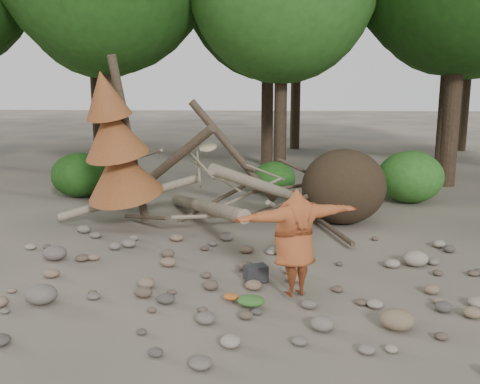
{
  "coord_description": "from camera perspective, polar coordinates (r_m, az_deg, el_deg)",
  "views": [
    {
      "loc": [
        0.69,
        -9.52,
        3.69
      ],
      "look_at": [
        0.05,
        1.5,
        1.4
      ],
      "focal_mm": 40.0,
      "sensor_mm": 36.0,
      "label": 1
    }
  ],
  "objects": [
    {
      "name": "cloth_orange",
      "position": [
        9.28,
        -0.92,
        -11.38
      ],
      "size": [
        0.27,
        0.22,
        0.1
      ],
      "primitive_type": "ellipsoid",
      "color": "#AD521D",
      "rests_on": "ground"
    },
    {
      "name": "deadfall_pile",
      "position": [
        14.09,
        8.7,
        0.37
      ],
      "size": [
        8.55,
        5.24,
        3.3
      ],
      "color": "#332619",
      "rests_on": "ground"
    },
    {
      "name": "boulder_front_right",
      "position": [
        8.65,
        16.45,
        -12.91
      ],
      "size": [
        0.52,
        0.47,
        0.31
      ],
      "primitive_type": "ellipsoid",
      "color": "#78634B",
      "rests_on": "ground"
    },
    {
      "name": "backpack",
      "position": [
        10.08,
        1.69,
        -8.92
      ],
      "size": [
        0.49,
        0.42,
        0.27
      ],
      "primitive_type": "cube",
      "rotation": [
        0.0,
        0.0,
        0.41
      ],
      "color": "black",
      "rests_on": "ground"
    },
    {
      "name": "dead_conifer",
      "position": [
        13.54,
        -13.05,
        4.72
      ],
      "size": [
        2.06,
        2.16,
        4.35
      ],
      "color": "#4C3F30",
      "rests_on": "ground"
    },
    {
      "name": "boulder_mid_left",
      "position": [
        11.96,
        -19.16,
        -6.17
      ],
      "size": [
        0.51,
        0.46,
        0.3
      ],
      "primitive_type": "ellipsoid",
      "color": "#5D544E",
      "rests_on": "ground"
    },
    {
      "name": "cloth_green",
      "position": [
        9.03,
        1.17,
        -11.81
      ],
      "size": [
        0.46,
        0.38,
        0.17
      ],
      "primitive_type": "ellipsoid",
      "color": "#315D25",
      "rests_on": "ground"
    },
    {
      "name": "bush_right",
      "position": [
        17.32,
        17.71,
        1.55
      ],
      "size": [
        2.0,
        2.0,
        1.6
      ],
      "primitive_type": "ellipsoid",
      "color": "#2E6B21",
      "rests_on": "ground"
    },
    {
      "name": "boulder_mid_right",
      "position": [
        11.52,
        18.2,
        -6.75
      ],
      "size": [
        0.52,
        0.47,
        0.31
      ],
      "primitive_type": "ellipsoid",
      "color": "gray",
      "rests_on": "ground"
    },
    {
      "name": "ground",
      "position": [
        10.24,
        -0.76,
        -9.41
      ],
      "size": [
        120.0,
        120.0,
        0.0
      ],
      "primitive_type": "plane",
      "color": "#514C44",
      "rests_on": "ground"
    },
    {
      "name": "bush_mid",
      "position": [
        17.6,
        3.65,
        1.45
      ],
      "size": [
        1.4,
        1.4,
        1.12
      ],
      "primitive_type": "ellipsoid",
      "color": "#255A1A",
      "rests_on": "ground"
    },
    {
      "name": "bush_left",
      "position": [
        18.08,
        -16.73,
        1.76
      ],
      "size": [
        1.8,
        1.8,
        1.44
      ],
      "primitive_type": "ellipsoid",
      "color": "#1B4713",
      "rests_on": "ground"
    },
    {
      "name": "frisbee_thrower",
      "position": [
        9.15,
        5.84,
        -5.37
      ],
      "size": [
        2.83,
        1.52,
        2.58
      ],
      "color": "#954521",
      "rests_on": "ground"
    },
    {
      "name": "boulder_front_left",
      "position": [
        9.78,
        -20.46,
        -10.19
      ],
      "size": [
        0.55,
        0.49,
        0.33
      ],
      "primitive_type": "ellipsoid",
      "color": "#615B51",
      "rests_on": "ground"
    }
  ]
}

